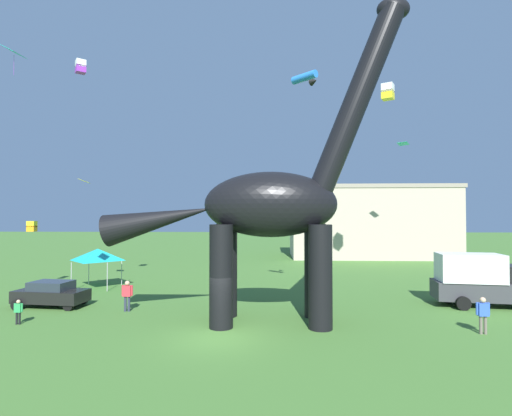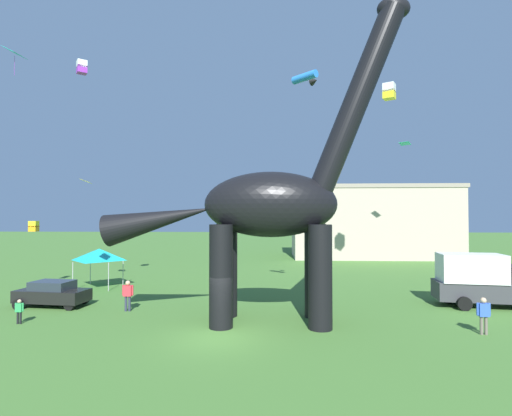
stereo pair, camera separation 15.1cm
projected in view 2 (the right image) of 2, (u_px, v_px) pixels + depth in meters
ground_plane at (217, 338)px, 17.32m from camera, size 240.00×240.00×0.00m
dinosaur_sculpture at (269, 204)px, 20.03m from camera, size 16.15×3.42×16.88m
parked_sedan_left at (52, 293)px, 23.33m from camera, size 4.37×2.22×1.55m
parked_box_truck at (482, 280)px, 23.29m from camera, size 5.84×2.87×3.20m
person_near_flyer at (19, 309)px, 19.54m from camera, size 0.47×0.21×1.24m
person_vendor_side at (483, 312)px, 17.77m from camera, size 0.64×0.28×1.71m
person_photographer at (128, 293)px, 22.19m from camera, size 0.66×0.29×1.76m
festival_canopy_tent at (99, 254)px, 29.64m from camera, size 3.15×3.15×3.00m
kite_near_low at (389, 91)px, 32.14m from camera, size 1.24×1.24×1.30m
kite_trailing at (324, 209)px, 28.36m from camera, size 0.46×0.46×0.52m
kite_near_high at (15, 53)px, 17.20m from camera, size 0.68×0.94×1.20m
kite_mid_right at (82, 67)px, 25.78m from camera, size 0.84×0.84×0.86m
kite_high_right at (307, 78)px, 22.78m from camera, size 1.72×1.73×0.49m
kite_drifting at (405, 144)px, 39.29m from camera, size 1.31×1.27×0.23m
kite_high_left at (34, 226)px, 29.32m from camera, size 0.60×0.60×0.80m
kite_far_left at (86, 181)px, 29.71m from camera, size 1.08×1.28×0.30m
background_building_block at (371, 222)px, 52.11m from camera, size 21.57×9.58×9.60m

